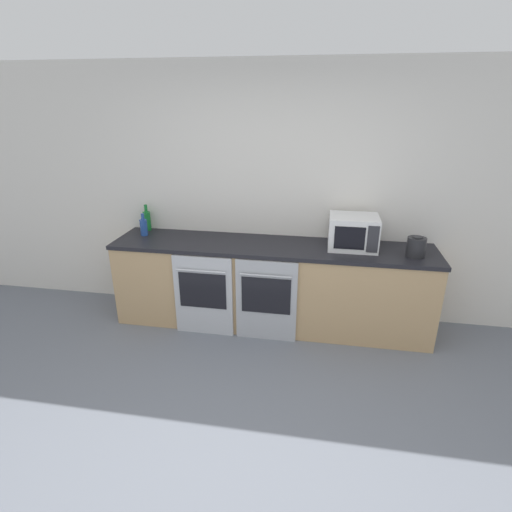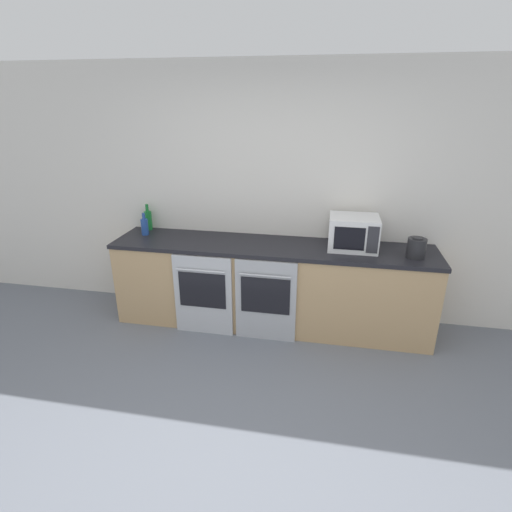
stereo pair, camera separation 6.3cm
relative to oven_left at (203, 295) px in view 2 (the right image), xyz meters
name	(u,v)px [view 2 (the right image)]	position (x,y,z in m)	size (l,w,h in m)	color
ground_plane	(231,452)	(0.63, -1.40, -0.43)	(16.00, 16.00, 0.00)	slate
wall_back	(277,196)	(0.63, 0.67, 0.87)	(10.00, 0.06, 2.60)	silver
counter_back	(271,285)	(0.63, 0.33, 0.02)	(3.21, 0.65, 0.88)	tan
oven_left	(203,295)	(0.00, 0.00, 0.00)	(0.59, 0.06, 0.84)	#B7BABF
oven_right	(266,301)	(0.63, 0.00, 0.00)	(0.59, 0.06, 0.84)	#A8AAAF
microwave	(353,233)	(1.41, 0.38, 0.61)	(0.46, 0.38, 0.32)	silver
bottle_green	(148,220)	(-0.79, 0.57, 0.57)	(0.08, 0.08, 0.29)	#19722D
bottle_blue	(145,226)	(-0.74, 0.39, 0.55)	(0.08, 0.08, 0.24)	#234793
kettle	(416,248)	(1.97, 0.24, 0.55)	(0.17, 0.17, 0.19)	#232326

